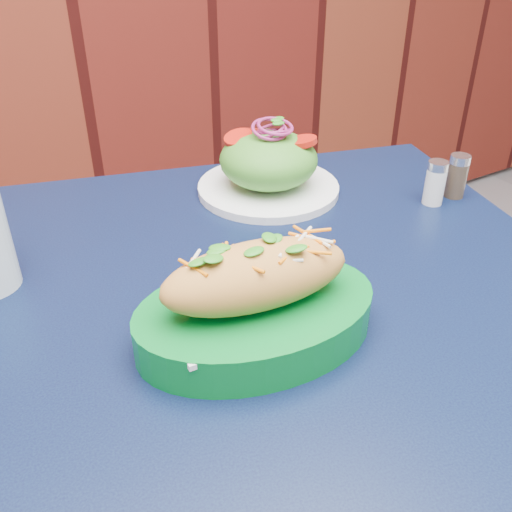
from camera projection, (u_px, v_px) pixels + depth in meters
cafe_table at (257, 366)px, 0.67m from camera, size 0.99×0.99×0.75m
banh_mi_basket at (256, 302)px, 0.56m from camera, size 0.27×0.20×0.11m
salad_plate at (268, 165)px, 0.85m from camera, size 0.21×0.21×0.11m
salt_shaker at (435, 183)px, 0.82m from camera, size 0.03×0.03×0.06m
pepper_shaker at (457, 176)px, 0.84m from camera, size 0.03×0.03×0.06m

